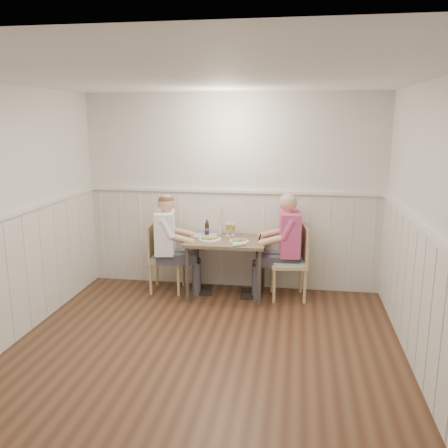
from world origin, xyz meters
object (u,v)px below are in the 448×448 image
Objects in this scene: chair_left at (163,255)px; diner_cream at (169,252)px; man_in_pink at (286,254)px; chair_right at (293,260)px; beer_bottle at (207,228)px; dining_table at (226,247)px; grass_vase at (220,221)px.

diner_cream is at bearing -39.41° from chair_left.
man_in_pink is at bearing -0.01° from chair_left.
beer_bottle is at bearing 172.02° from chair_right.
beer_bottle reaches higher than chair_right.
dining_table is at bearing -34.69° from beer_bottle.
beer_bottle is at bearing 145.31° from dining_table.
diner_cream reaches higher than chair_right.
man_in_pink reaches higher than dining_table.
diner_cream is (-1.61, -0.09, 0.05)m from chair_right.
grass_vase is (-0.98, 0.20, 0.42)m from chair_right.
chair_right is at bearing -7.98° from beer_bottle.
diner_cream is (-0.76, -0.04, -0.09)m from dining_table.
diner_cream is at bearing -176.52° from man_in_pink.
chair_right is 1.72m from chair_left.
grass_vase is (0.17, 0.04, 0.09)m from beer_bottle.
diner_cream is 3.32× the size of grass_vase.
chair_right is (0.85, 0.04, -0.14)m from dining_table.
grass_vase is (-0.88, 0.19, 0.35)m from man_in_pink.
chair_right is 0.68× the size of man_in_pink.
dining_table is at bearing -63.00° from grass_vase.
chair_left is at bearing 140.59° from diner_cream.
chair_right is 0.12m from man_in_pink.
dining_table is 0.88m from chair_left.
man_in_pink is 6.61× the size of beer_bottle.
grass_vase is at bearing 12.77° from beer_bottle.
chair_right is at bearing 2.86° from dining_table.
chair_left is 0.66× the size of man_in_pink.
beer_bottle is (-0.29, 0.20, 0.19)m from dining_table.
dining_table is 0.87m from chair_right.
grass_vase is (0.63, 0.29, 0.37)m from diner_cream.
chair_right is 0.70× the size of diner_cream.
man_in_pink reaches higher than chair_left.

